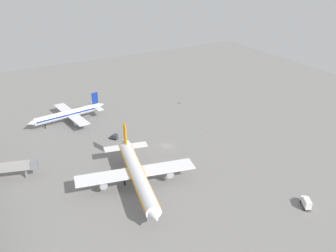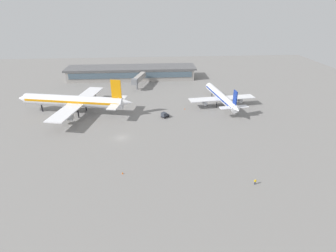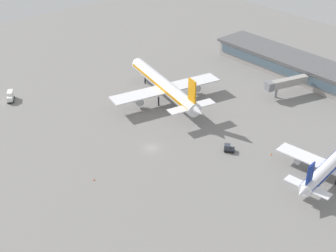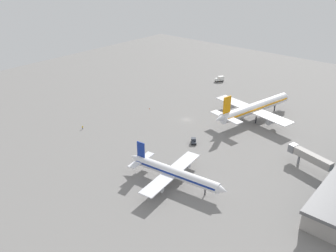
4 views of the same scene
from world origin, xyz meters
TOP-DOWN VIEW (x-y plane):
  - ground at (0.00, 0.00)m, footprint 288.00×288.00m
  - terminal_building at (0.15, -77.94)m, footprint 79.04×16.37m
  - airplane_at_gate at (21.63, -23.73)m, footprint 51.65×42.01m
  - airplane_taxiing at (-43.70, -28.73)m, footprint 31.13×38.56m
  - baggage_tug at (-16.63, -16.66)m, footprint 3.74×3.64m
  - ground_crew_worker at (-38.32, 29.36)m, footprint 0.57×0.45m
  - jet_bridge at (-4.82, -59.62)m, footprint 7.68×17.53m
  - safety_cone_near_gate at (-26.34, -24.98)m, footprint 0.44×0.44m
  - safety_cone_mid_apron at (-2.12, 22.04)m, footprint 0.44×0.44m

SIDE VIEW (x-z plane):
  - ground at x=0.00m, z-range 0.00..0.00m
  - safety_cone_near_gate at x=-26.34m, z-range 0.00..0.60m
  - safety_cone_mid_apron at x=-2.12m, z-range 0.00..0.60m
  - ground_crew_worker at x=-38.32m, z-range 0.01..1.68m
  - baggage_tug at x=-16.63m, z-range 0.01..2.31m
  - terminal_building at x=0.15m, z-range 0.07..7.41m
  - airplane_taxiing at x=-43.70m, z-range -1.60..10.14m
  - jet_bridge at x=-4.82m, z-range 1.76..8.50m
  - airplane_at_gate at x=21.63m, z-range -2.16..13.69m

